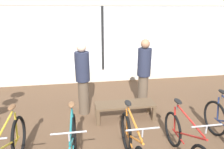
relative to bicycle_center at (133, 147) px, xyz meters
The scene contains 7 objects.
ground_plane 0.74m from the bicycle_center, 91.46° to the left, with size 24.00×24.00×0.00m, color brown.
shop_back_wall 4.34m from the bicycle_center, 90.22° to the left, with size 12.00×0.08×3.20m.
bicycle_center is the anchor object (origin of this frame).
bicycle_right 0.91m from the bicycle_center, ahead, with size 0.46×1.65×1.01m.
display_bench 1.53m from the bicycle_center, 82.20° to the left, with size 1.40×0.44×0.41m.
customer_near_rack 2.18m from the bicycle_center, 110.88° to the left, with size 0.41×0.53×1.80m.
customer_by_window 2.29m from the bicycle_center, 68.63° to the left, with size 0.48×0.48×1.82m.
Camera 1 is at (-0.73, -3.24, 2.55)m, focal length 32.00 mm.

